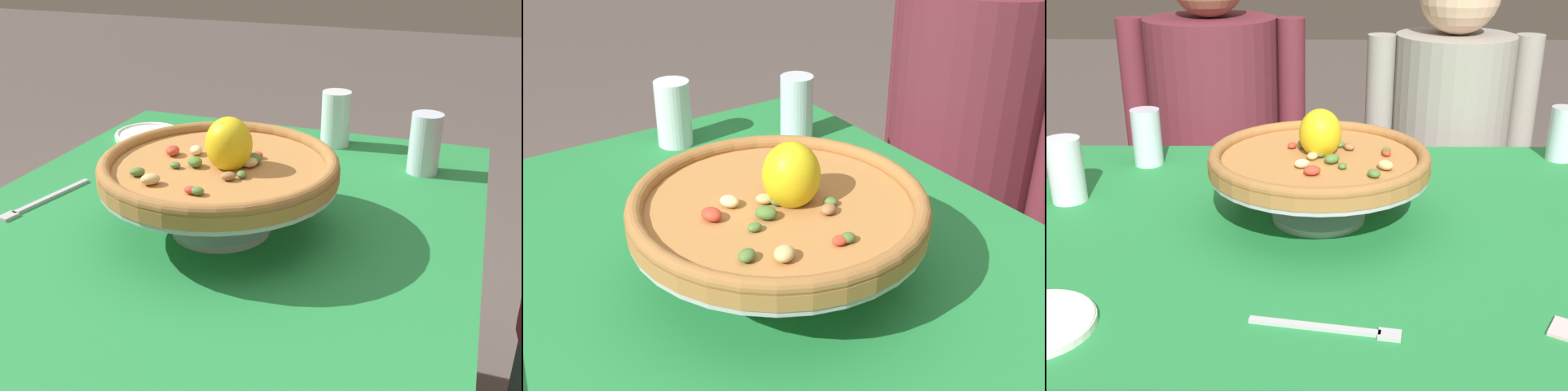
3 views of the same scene
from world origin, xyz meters
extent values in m
cylinder|color=brown|center=(-0.57, 0.39, 0.36)|extent=(0.06, 0.06, 0.72)
cylinder|color=brown|center=(0.57, 0.39, 0.36)|extent=(0.06, 0.06, 0.72)
cube|color=brown|center=(0.00, 0.00, 0.73)|extent=(1.26, 0.91, 0.02)
cube|color=#237F3D|center=(0.00, 0.00, 0.75)|extent=(1.30, 0.95, 0.00)
cylinder|color=#B7B7C1|center=(-0.04, 0.03, 0.75)|extent=(0.18, 0.18, 0.01)
cylinder|color=#B7B7C1|center=(-0.04, 0.03, 0.80)|extent=(0.05, 0.05, 0.08)
cylinder|color=#B7B7C1|center=(-0.04, 0.03, 0.85)|extent=(0.41, 0.41, 0.01)
cylinder|color=#AD753D|center=(-0.04, 0.03, 0.86)|extent=(0.41, 0.41, 0.02)
torus|color=olive|center=(-0.04, 0.03, 0.88)|extent=(0.41, 0.41, 0.02)
ellipsoid|color=#996B42|center=(0.02, 0.07, 0.88)|extent=(0.03, 0.03, 0.01)
ellipsoid|color=#C63D28|center=(-0.05, -0.07, 0.88)|extent=(0.04, 0.03, 0.02)
ellipsoid|color=#4C7533|center=(0.05, -0.08, 0.88)|extent=(0.03, 0.03, 0.01)
ellipsoid|color=#4C7533|center=(-0.02, -0.01, 0.88)|extent=(0.04, 0.04, 0.02)
ellipsoid|color=beige|center=(-0.05, 0.03, 0.88)|extent=(0.02, 0.02, 0.01)
ellipsoid|color=tan|center=(-0.05, 0.08, 0.88)|extent=(0.03, 0.04, 0.02)
ellipsoid|color=#4C7533|center=(-0.06, 0.08, 0.88)|extent=(0.04, 0.04, 0.02)
ellipsoid|color=#4C7533|center=(0.09, 0.05, 0.88)|extent=(0.02, 0.02, 0.01)
ellipsoid|color=#C63D28|center=(-0.09, 0.08, 0.88)|extent=(0.02, 0.03, 0.01)
ellipsoid|color=#4C7533|center=(0.00, -0.03, 0.88)|extent=(0.02, 0.02, 0.01)
ellipsoid|color=beige|center=(-0.07, -0.03, 0.88)|extent=(0.03, 0.03, 0.02)
ellipsoid|color=#C63D28|center=(0.09, 0.04, 0.88)|extent=(0.02, 0.02, 0.01)
ellipsoid|color=#4C7533|center=(0.00, 0.09, 0.88)|extent=(0.02, 0.02, 0.01)
ellipsoid|color=tan|center=(-0.05, 0.01, 0.88)|extent=(0.03, 0.03, 0.01)
ellipsoid|color=tan|center=(0.08, -0.04, 0.88)|extent=(0.04, 0.04, 0.02)
ellipsoid|color=#4C7533|center=(-0.04, 0.03, 0.88)|extent=(0.02, 0.03, 0.01)
ellipsoid|color=yellow|center=(-0.04, 0.05, 0.91)|extent=(0.09, 0.09, 0.09)
cylinder|color=silver|center=(0.54, 0.38, 0.81)|extent=(0.06, 0.06, 0.13)
cylinder|color=silver|center=(0.54, 0.38, 0.78)|extent=(0.05, 0.05, 0.07)
cylinder|color=white|center=(-0.55, 0.11, 0.81)|extent=(0.07, 0.07, 0.13)
cylinder|color=silver|center=(-0.55, 0.11, 0.77)|extent=(0.06, 0.06, 0.05)
cylinder|color=silver|center=(-0.44, 0.34, 0.81)|extent=(0.07, 0.07, 0.13)
cylinder|color=silver|center=(-0.44, 0.34, 0.79)|extent=(0.06, 0.06, 0.08)
cube|color=#B7B7C1|center=(-0.05, -0.34, 0.75)|extent=(0.19, 0.05, 0.01)
cube|color=#B7B7C1|center=(0.05, -0.36, 0.75)|extent=(0.04, 0.03, 0.01)
cube|color=beige|center=(0.30, -0.34, 0.75)|extent=(0.06, 0.06, 0.00)
cube|color=#1E3833|center=(-0.35, 0.77, 0.23)|extent=(0.28, 0.32, 0.45)
cylinder|color=maroon|center=(-0.35, 0.77, 0.74)|extent=(0.38, 0.38, 0.58)
cylinder|color=maroon|center=(-0.58, 0.76, 0.79)|extent=(0.08, 0.08, 0.49)
cylinder|color=maroon|center=(-0.12, 0.77, 0.79)|extent=(0.08, 0.08, 0.49)
cube|color=black|center=(0.35, 0.72, 0.23)|extent=(0.28, 0.32, 0.47)
cylinder|color=gray|center=(0.35, 0.72, 0.73)|extent=(0.34, 0.34, 0.53)
cylinder|color=gray|center=(0.14, 0.72, 0.77)|extent=(0.08, 0.08, 0.45)
cylinder|color=gray|center=(0.55, 0.73, 0.77)|extent=(0.08, 0.08, 0.45)
camera|label=1|loc=(0.84, 0.43, 1.25)|focal=41.64mm
camera|label=2|loc=(0.64, -0.41, 1.33)|focal=47.19mm
camera|label=3|loc=(-0.05, -1.10, 1.26)|focal=44.39mm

